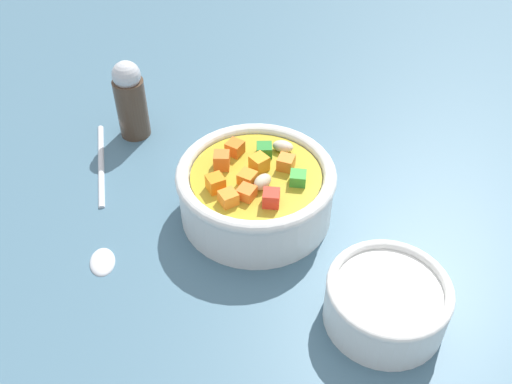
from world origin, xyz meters
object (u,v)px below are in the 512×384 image
at_px(soup_bowl_main, 256,190).
at_px(pepper_shaker, 131,100).
at_px(spoon, 101,212).
at_px(side_bowl_small, 386,301).

height_order(soup_bowl_main, pepper_shaker, pepper_shaker).
bearing_deg(spoon, soup_bowl_main, 79.59).
bearing_deg(side_bowl_small, spoon, -133.72).
bearing_deg(spoon, side_bowl_small, 53.28).
relative_size(soup_bowl_main, side_bowl_small, 1.50).
relative_size(side_bowl_small, pepper_shaker, 1.09).
relative_size(spoon, pepper_shaker, 2.44).
distance_m(soup_bowl_main, side_bowl_small, 0.17).
bearing_deg(pepper_shaker, spoon, -24.51).
relative_size(soup_bowl_main, pepper_shaker, 1.63).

